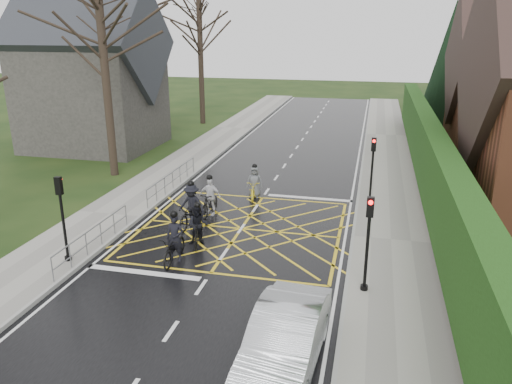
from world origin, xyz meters
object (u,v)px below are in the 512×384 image
at_px(cyclist_rear, 175,245).
at_px(cyclist_front, 210,200).
at_px(car, 285,340).
at_px(cyclist_lead, 254,186).
at_px(cyclist_mid, 191,209).
at_px(cyclist_back, 198,229).

relative_size(cyclist_rear, cyclist_front, 1.06).
height_order(cyclist_rear, car, cyclist_rear).
bearing_deg(cyclist_rear, cyclist_lead, 79.80).
xyz_separation_m(cyclist_rear, cyclist_mid, (-0.59, 3.30, 0.10)).
height_order(cyclist_front, cyclist_lead, cyclist_front).
distance_m(cyclist_back, cyclist_mid, 1.99).
bearing_deg(cyclist_back, cyclist_front, 87.72).
xyz_separation_m(cyclist_rear, cyclist_back, (0.33, 1.53, 0.03)).
height_order(cyclist_back, cyclist_mid, cyclist_mid).
relative_size(cyclist_back, car, 0.39).
bearing_deg(cyclist_front, cyclist_mid, -101.63).
xyz_separation_m(cyclist_rear, cyclist_lead, (1.12, 7.41, -0.03)).
relative_size(cyclist_front, car, 0.41).
bearing_deg(cyclist_mid, car, -50.04).
relative_size(cyclist_rear, car, 0.43).
distance_m(cyclist_mid, car, 9.74).
bearing_deg(cyclist_back, cyclist_mid, 104.85).
distance_m(cyclist_rear, cyclist_back, 1.57).
relative_size(cyclist_lead, car, 0.39).
height_order(cyclist_back, cyclist_front, cyclist_front).
relative_size(cyclist_front, cyclist_lead, 1.04).
height_order(cyclist_rear, cyclist_back, cyclist_rear).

